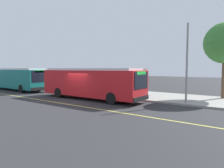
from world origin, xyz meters
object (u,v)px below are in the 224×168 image
Objects in this scene: transit_bus_second at (16,78)px; waiting_bench at (133,89)px; transit_bus_main at (91,82)px; pedestrian_commuter at (115,85)px; route_sign_post at (146,79)px.

waiting_bench is (15.45, 5.04, -0.98)m from transit_bus_second.
waiting_bench is (1.75, 4.99, -0.98)m from transit_bus_main.
waiting_bench is 0.95× the size of pedestrian_commuter.
transit_bus_main reaches higher than pedestrian_commuter.
waiting_bench is 2.06m from pedestrian_commuter.
route_sign_post is at bearing 32.37° from transit_bus_main.
transit_bus_main is 3.91× the size of route_sign_post.
transit_bus_main is at bearing 0.20° from transit_bus_second.
route_sign_post is (2.63, -2.22, 1.32)m from waiting_bench.
transit_bus_main is 5.38m from waiting_bench.
transit_bus_main is at bearing -147.63° from route_sign_post.
pedestrian_commuter is at bearing -141.81° from waiting_bench.
transit_bus_main is 3.79m from pedestrian_commuter.
transit_bus_second is at bearing -171.12° from route_sign_post.
pedestrian_commuter is at bearing 15.33° from transit_bus_second.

